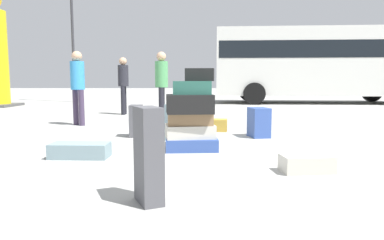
{
  "coord_description": "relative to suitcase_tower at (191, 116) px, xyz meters",
  "views": [
    {
      "loc": [
        0.09,
        -4.84,
        0.98
      ],
      "look_at": [
        0.02,
        0.62,
        0.36
      ],
      "focal_mm": 32.67,
      "sensor_mm": 36.0,
      "label": 1
    }
  ],
  "objects": [
    {
      "name": "ground_plane",
      "position": [
        -0.02,
        -0.05,
        -0.48
      ],
      "size": [
        80.0,
        80.0,
        0.0
      ],
      "primitive_type": "plane",
      "color": "#9E9E99"
    },
    {
      "name": "suitcase_tower",
      "position": [
        0.0,
        0.0,
        0.0
      ],
      "size": [
        0.77,
        0.64,
        1.15
      ],
      "color": "#334F99",
      "rests_on": "ground"
    },
    {
      "name": "suitcase_charcoal_foreground_far",
      "position": [
        -0.31,
        -2.16,
        -0.09
      ],
      "size": [
        0.28,
        0.35,
        0.78
      ],
      "primitive_type": "cube",
      "rotation": [
        0.0,
        0.0,
        0.44
      ],
      "color": "#4C4C51",
      "rests_on": "ground"
    },
    {
      "name": "suitcase_slate_upright_blue",
      "position": [
        -0.28,
        0.94,
        -0.18
      ],
      "size": [
        0.34,
        0.47,
        0.6
      ],
      "primitive_type": "cube",
      "rotation": [
        0.0,
        0.0,
        -0.18
      ],
      "color": "gray",
      "rests_on": "ground"
    },
    {
      "name": "suitcase_navy_behind_tower",
      "position": [
        1.16,
        1.16,
        -0.22
      ],
      "size": [
        0.37,
        0.45,
        0.51
      ],
      "primitive_type": "cube",
      "rotation": [
        0.0,
        0.0,
        0.2
      ],
      "color": "#334F99",
      "rests_on": "ground"
    },
    {
      "name": "suitcase_cream_left_side",
      "position": [
        1.26,
        -1.19,
        -0.39
      ],
      "size": [
        0.57,
        0.35,
        0.18
      ],
      "primitive_type": "cube",
      "rotation": [
        0.0,
        0.0,
        0.11
      ],
      "color": "beige",
      "rests_on": "ground"
    },
    {
      "name": "suitcase_slate_foreground_near",
      "position": [
        -1.42,
        -0.52,
        -0.39
      ],
      "size": [
        0.74,
        0.34,
        0.19
      ],
      "primitive_type": "cube",
      "rotation": [
        0.0,
        0.0,
        -0.03
      ],
      "color": "gray",
      "rests_on": "ground"
    },
    {
      "name": "suitcase_tan_right_side",
      "position": [
        0.27,
        1.89,
        -0.36
      ],
      "size": [
        0.83,
        0.38,
        0.23
      ],
      "primitive_type": "cube",
      "rotation": [
        0.0,
        0.0,
        -0.12
      ],
      "color": "#B28C33",
      "rests_on": "ground"
    },
    {
      "name": "suitcase_charcoal_white_trunk",
      "position": [
        -0.98,
        1.16,
        -0.2
      ],
      "size": [
        0.23,
        0.31,
        0.56
      ],
      "primitive_type": "cube",
      "rotation": [
        0.0,
        0.0,
        0.06
      ],
      "color": "#4C4C51",
      "rests_on": "ground"
    },
    {
      "name": "person_bearded_onlooker",
      "position": [
        -2.52,
        2.74,
        0.48
      ],
      "size": [
        0.3,
        0.3,
        1.62
      ],
      "rotation": [
        0.0,
        0.0,
        -0.65
      ],
      "color": "#3F334C",
      "rests_on": "ground"
    },
    {
      "name": "person_tourist_with_camera",
      "position": [
        -2.03,
        5.22,
        0.5
      ],
      "size": [
        0.3,
        0.34,
        1.64
      ],
      "rotation": [
        0.0,
        0.0,
        -1.56
      ],
      "color": "black",
      "rests_on": "ground"
    },
    {
      "name": "person_passerby_in_red",
      "position": [
        -0.74,
        3.31,
        0.5
      ],
      "size": [
        0.3,
        0.34,
        1.65
      ],
      "rotation": [
        0.0,
        0.0,
        -1.58
      ],
      "color": "black",
      "rests_on": "ground"
    },
    {
      "name": "parked_bus",
      "position": [
        5.38,
        10.5,
        1.35
      ],
      "size": [
        8.95,
        3.13,
        3.15
      ],
      "rotation": [
        0.0,
        0.0,
        -0.06
      ],
      "color": "silver",
      "rests_on": "ground"
    }
  ]
}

